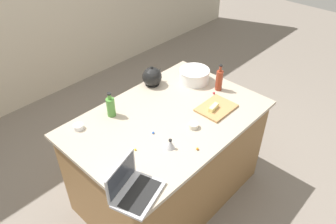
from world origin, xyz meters
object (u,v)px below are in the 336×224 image
at_px(bottle_soy, 219,80).
at_px(kettle, 152,77).
at_px(butter_stick_left, 214,107).
at_px(ramekin_medium, 194,126).
at_px(kitchen_timer, 170,144).
at_px(laptop, 133,188).
at_px(bottle_olive, 111,107).
at_px(mixing_bowl_large, 194,75).
at_px(ramekin_small, 78,127).
at_px(cutting_board, 216,108).

xyz_separation_m(bottle_soy, kettle, (-0.34, 0.49, -0.02)).
bearing_deg(butter_stick_left, bottle_soy, 29.10).
relative_size(ramekin_medium, kitchen_timer, 0.98).
distance_m(laptop, bottle_olive, 0.82).
height_order(mixing_bowl_large, kitchen_timer, mixing_bowl_large).
xyz_separation_m(bottle_soy, ramekin_small, (-1.17, 0.45, -0.08)).
xyz_separation_m(kettle, butter_stick_left, (0.05, -0.65, -0.04)).
bearing_deg(cutting_board, kettle, 98.21).
xyz_separation_m(cutting_board, kitchen_timer, (-0.60, -0.04, 0.03)).
bearing_deg(bottle_olive, mixing_bowl_large, -10.17).
relative_size(laptop, bottle_olive, 1.70).
bearing_deg(laptop, kitchen_timer, 13.51).
height_order(ramekin_medium, kitchen_timer, kitchen_timer).
relative_size(bottle_olive, cutting_board, 0.69).
height_order(mixing_bowl_large, ramekin_small, mixing_bowl_large).
relative_size(laptop, ramekin_small, 4.70).
distance_m(kettle, cutting_board, 0.66).
distance_m(mixing_bowl_large, kettle, 0.39).
bearing_deg(laptop, butter_stick_left, 8.24).
bearing_deg(butter_stick_left, kitchen_timer, -176.08).
relative_size(ramekin_small, kitchen_timer, 1.00).
distance_m(bottle_soy, ramekin_medium, 0.59).
height_order(laptop, ramekin_medium, laptop).
bearing_deg(laptop, kettle, 40.07).
bearing_deg(kitchen_timer, butter_stick_left, 3.92).
bearing_deg(kitchen_timer, bottle_soy, 13.22).
height_order(laptop, kitchen_timer, laptop).
bearing_deg(kettle, ramekin_small, -177.17).
xyz_separation_m(mixing_bowl_large, kitchen_timer, (-0.81, -0.45, -0.03)).
distance_m(laptop, kettle, 1.24).
bearing_deg(bottle_olive, bottle_soy, -24.24).
bearing_deg(ramekin_medium, bottle_olive, 119.71).
distance_m(mixing_bowl_large, butter_stick_left, 0.48).
bearing_deg(kettle, cutting_board, -81.79).
xyz_separation_m(mixing_bowl_large, bottle_olive, (-0.85, 0.15, 0.02)).
xyz_separation_m(cutting_board, ramekin_small, (-0.92, 0.61, 0.01)).
height_order(cutting_board, ramekin_medium, ramekin_medium).
distance_m(bottle_soy, kettle, 0.60).
bearing_deg(kitchen_timer, bottle_olive, 94.12).
relative_size(bottle_olive, bottle_soy, 0.85).
height_order(butter_stick_left, ramekin_medium, butter_stick_left).
bearing_deg(bottle_soy, bottle_olive, 155.76).
bearing_deg(cutting_board, mixing_bowl_large, 62.69).
bearing_deg(laptop, bottle_soy, 13.32).
distance_m(cutting_board, kitchen_timer, 0.60).
height_order(bottle_olive, kitchen_timer, bottle_olive).
distance_m(mixing_bowl_large, bottle_soy, 0.25).
relative_size(butter_stick_left, kitchen_timer, 1.43).
distance_m(butter_stick_left, ramekin_medium, 0.27).
height_order(laptop, bottle_soy, bottle_soy).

